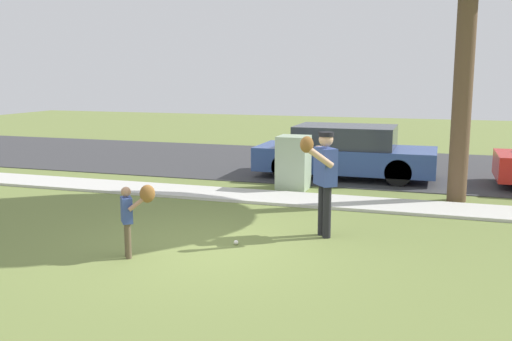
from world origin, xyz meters
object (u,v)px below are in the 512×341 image
at_px(utility_cabinet, 293,163).
at_px(parked_wagon_blue, 345,152).
at_px(person_adult, 324,172).
at_px(person_child, 132,211).
at_px(baseball, 236,242).

bearing_deg(utility_cabinet, parked_wagon_blue, 63.61).
bearing_deg(person_adult, parked_wagon_blue, -122.68).
relative_size(person_child, utility_cabinet, 0.88).
relative_size(baseball, utility_cabinet, 0.06).
bearing_deg(person_child, baseball, 3.05).
bearing_deg(person_adult, person_child, 0.38).
height_order(person_adult, utility_cabinet, person_adult).
relative_size(person_adult, person_child, 1.58).
bearing_deg(utility_cabinet, person_child, -99.81).
relative_size(person_child, parked_wagon_blue, 0.24).
bearing_deg(utility_cabinet, person_adult, -68.75).
bearing_deg(parked_wagon_blue, person_child, -104.16).
bearing_deg(baseball, utility_cabinet, 92.96).
bearing_deg(person_child, parked_wagon_blue, 37.67).
distance_m(baseball, parked_wagon_blue, 6.43).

